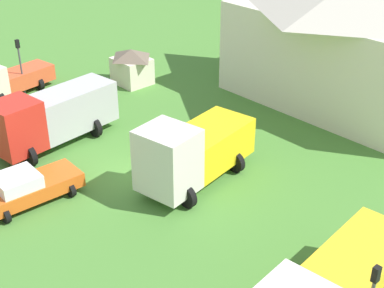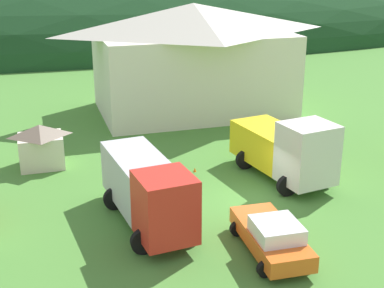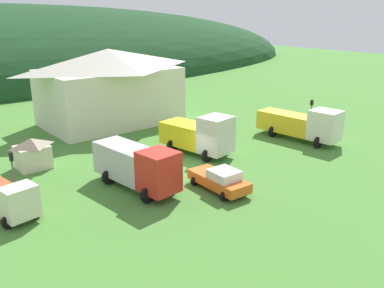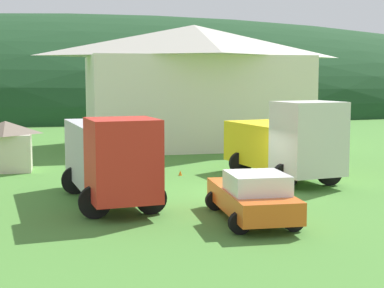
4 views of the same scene
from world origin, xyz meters
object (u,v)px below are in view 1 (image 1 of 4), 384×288
object	(u,v)px
play_shed_cream	(132,66)
flatbed_truck_yellow	(191,151)
service_pickup_orange	(27,187)
traffic_light_west	(20,61)
light_truck_cream	(10,79)
crane_truck_red	(52,115)
traffic_cone_near_pickup	(172,137)
depot_building	(349,38)

from	to	relation	value
play_shed_cream	flatbed_truck_yellow	bearing A→B (deg)	-24.95
service_pickup_orange	traffic_light_west	xyz separation A→B (m)	(-11.99, 6.07, 1.56)
light_truck_cream	play_shed_cream	bearing A→B (deg)	142.46
crane_truck_red	traffic_cone_near_pickup	world-z (taller)	crane_truck_red
traffic_light_west	traffic_cone_near_pickup	distance (m)	12.27
traffic_cone_near_pickup	service_pickup_orange	bearing A→B (deg)	-87.54
traffic_light_west	traffic_cone_near_pickup	xyz separation A→B (m)	(11.59, 3.26, -2.39)
depot_building	light_truck_cream	xyz separation A→B (m)	(-15.76, -15.78, -3.10)
service_pickup_orange	flatbed_truck_yellow	bearing A→B (deg)	152.36
play_shed_cream	service_pickup_orange	bearing A→B (deg)	-55.84
depot_building	traffic_cone_near_pickup	xyz separation A→B (m)	(-3.55, -11.92, -4.23)
crane_truck_red	traffic_cone_near_pickup	xyz separation A→B (m)	(3.89, 5.42, -1.80)
crane_truck_red	play_shed_cream	bearing A→B (deg)	-159.99
crane_truck_red	service_pickup_orange	world-z (taller)	crane_truck_red
light_truck_cream	service_pickup_orange	world-z (taller)	light_truck_cream
crane_truck_red	flatbed_truck_yellow	size ratio (longest dim) A/B	1.07
depot_building	service_pickup_orange	xyz separation A→B (m)	(-3.15, -21.24, -3.40)
flatbed_truck_yellow	service_pickup_orange	xyz separation A→B (m)	(-3.98, -6.85, -0.98)
play_shed_cream	traffic_cone_near_pickup	world-z (taller)	play_shed_cream
light_truck_cream	flatbed_truck_yellow	world-z (taller)	flatbed_truck_yellow
depot_building	traffic_light_west	size ratio (longest dim) A/B	3.95
play_shed_cream	traffic_cone_near_pickup	xyz separation A→B (m)	(8.22, -3.39, -1.30)
flatbed_truck_yellow	traffic_light_west	bearing A→B (deg)	-96.63
service_pickup_orange	light_truck_cream	bearing A→B (deg)	-110.87
depot_building	crane_truck_red	world-z (taller)	depot_building
depot_building	traffic_cone_near_pickup	bearing A→B (deg)	-106.60
service_pickup_orange	crane_truck_red	bearing A→B (deg)	-129.78
flatbed_truck_yellow	traffic_light_west	distance (m)	16.00
play_shed_cream	flatbed_truck_yellow	size ratio (longest dim) A/B	0.38
service_pickup_orange	depot_building	bearing A→B (deg)	174.11
flatbed_truck_yellow	service_pickup_orange	bearing A→B (deg)	-39.61
light_truck_cream	traffic_light_west	size ratio (longest dim) A/B	1.41
play_shed_cream	light_truck_cream	xyz separation A→B (m)	(-3.98, -7.25, -0.17)
crane_truck_red	flatbed_truck_yellow	bearing A→B (deg)	103.34
crane_truck_red	flatbed_truck_yellow	xyz separation A→B (m)	(8.27, 2.94, 0.01)
light_truck_cream	flatbed_truck_yellow	xyz separation A→B (m)	(16.59, 1.39, 0.68)
depot_building	service_pickup_orange	world-z (taller)	depot_building
crane_truck_red	light_truck_cream	bearing A→B (deg)	-106.77
play_shed_cream	crane_truck_red	bearing A→B (deg)	-63.79
service_pickup_orange	traffic_cone_near_pickup	bearing A→B (deg)	-174.99
service_pickup_orange	traffic_cone_near_pickup	size ratio (longest dim) A/B	9.94
play_shed_cream	flatbed_truck_yellow	distance (m)	13.92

